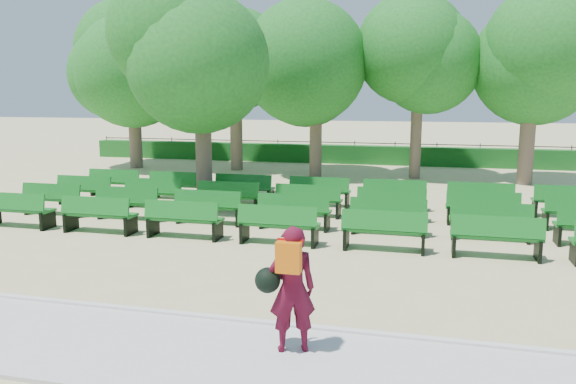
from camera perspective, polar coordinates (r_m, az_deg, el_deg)
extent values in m
plane|color=tan|center=(14.87, -4.35, -3.31)|extent=(120.00, 120.00, 0.00)
cube|color=beige|center=(8.52, -20.75, -13.97)|extent=(30.00, 2.20, 0.06)
cube|color=silver|center=(9.40, -16.71, -11.33)|extent=(30.00, 0.12, 0.10)
cube|color=#16571C|center=(28.27, 4.65, 3.87)|extent=(26.00, 0.70, 0.90)
cube|color=#126B1E|center=(15.05, 1.49, -1.34)|extent=(1.85, 0.54, 0.06)
cube|color=#126B1E|center=(14.80, 1.32, -0.53)|extent=(1.84, 0.17, 0.43)
cylinder|color=brown|center=(17.19, -8.55, 3.82)|extent=(0.49, 0.49, 3.21)
ellipsoid|color=#1D6E22|center=(17.13, -8.81, 13.53)|extent=(4.72, 4.72, 4.25)
imported|color=#4B0A1D|center=(7.37, 0.42, -9.83)|extent=(0.72, 0.60, 1.68)
cube|color=#D85F0B|center=(7.04, 0.06, -6.65)|extent=(0.31, 0.16, 0.39)
sphere|color=black|center=(7.35, -2.08, -8.95)|extent=(0.34, 0.34, 0.34)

